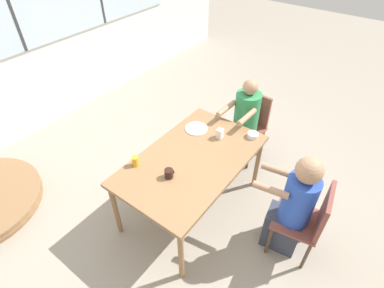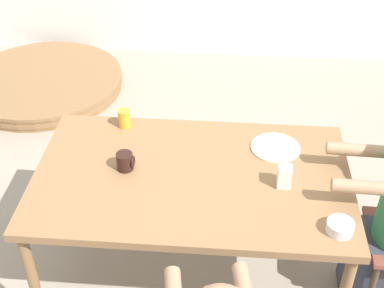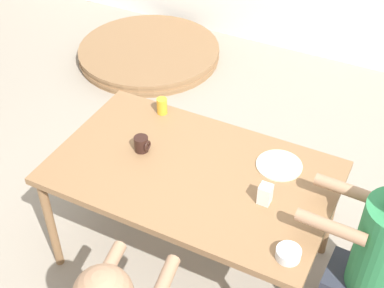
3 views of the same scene
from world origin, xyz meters
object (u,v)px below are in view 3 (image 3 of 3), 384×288
object	(u,v)px
person_man_blue_shirt	(371,270)
bowl_white_shallow	(288,254)
coffee_mug	(142,144)
juice_glass	(162,106)
milk_carton_small	(265,194)
folded_table_stack	(149,53)

from	to	relation	value
person_man_blue_shirt	bowl_white_shallow	world-z (taller)	person_man_blue_shirt
coffee_mug	juice_glass	xyz separation A→B (m)	(-0.07, 0.35, 0.01)
coffee_mug	bowl_white_shallow	size ratio (longest dim) A/B	0.77
milk_carton_small	juice_glass	bearing A→B (deg)	153.03
person_man_blue_shirt	coffee_mug	size ratio (longest dim) A/B	12.81
bowl_white_shallow	person_man_blue_shirt	bearing A→B (deg)	38.16
bowl_white_shallow	folded_table_stack	xyz separation A→B (m)	(-2.05, 2.21, -0.69)
milk_carton_small	folded_table_stack	world-z (taller)	milk_carton_small
person_man_blue_shirt	folded_table_stack	size ratio (longest dim) A/B	0.86
coffee_mug	milk_carton_small	bearing A→B (deg)	-4.86
person_man_blue_shirt	folded_table_stack	world-z (taller)	person_man_blue_shirt
coffee_mug	bowl_white_shallow	xyz separation A→B (m)	(0.96, -0.33, -0.02)
milk_carton_small	bowl_white_shallow	world-z (taller)	milk_carton_small
coffee_mug	bowl_white_shallow	distance (m)	1.01
person_man_blue_shirt	coffee_mug	xyz separation A→B (m)	(-1.31, 0.06, 0.26)
coffee_mug	milk_carton_small	xyz separation A→B (m)	(0.74, -0.06, 0.01)
juice_glass	milk_carton_small	xyz separation A→B (m)	(0.81, -0.41, 0.00)
juice_glass	folded_table_stack	xyz separation A→B (m)	(-1.03, 1.53, -0.71)
coffee_mug	juice_glass	world-z (taller)	juice_glass
folded_table_stack	bowl_white_shallow	bearing A→B (deg)	-47.10
person_man_blue_shirt	milk_carton_small	world-z (taller)	person_man_blue_shirt
juice_glass	milk_carton_small	bearing A→B (deg)	-26.97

